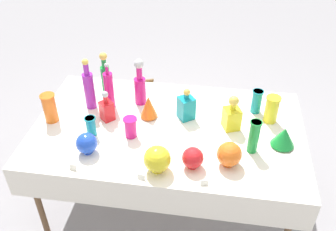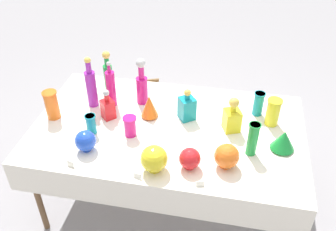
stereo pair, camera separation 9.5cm
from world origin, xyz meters
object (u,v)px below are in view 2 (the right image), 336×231
at_px(slender_vase_3, 273,111).
at_px(slender_vase_5, 253,138).
at_px(tall_bottle_2, 142,84).
at_px(slender_vase_1, 52,104).
at_px(round_bowl_0, 227,156).
at_px(cardboard_box_behind_left, 198,116).
at_px(slender_vase_2, 91,123).
at_px(round_bowl_2, 85,141).
at_px(square_decanter_2, 187,107).
at_px(slender_vase_0, 259,103).
at_px(tall_bottle_1, 111,88).
at_px(tall_bottle_3, 91,86).
at_px(fluted_vase_0, 149,106).
at_px(cardboard_box_behind_right, 135,105).
at_px(slender_vase_4, 130,126).
at_px(fluted_vase_1, 284,140).
at_px(round_bowl_3, 155,159).
at_px(tall_bottle_0, 108,76).
at_px(square_decanter_0, 108,107).
at_px(square_decanter_1, 232,117).
at_px(round_bowl_1, 190,159).

relative_size(slender_vase_3, slender_vase_5, 0.86).
height_order(tall_bottle_2, slender_vase_1, tall_bottle_2).
distance_m(round_bowl_0, cardboard_box_behind_left, 1.45).
height_order(slender_vase_2, round_bowl_2, round_bowl_2).
bearing_deg(square_decanter_2, slender_vase_5, -32.11).
bearing_deg(slender_vase_3, slender_vase_0, 135.02).
relative_size(tall_bottle_1, slender_vase_0, 2.03).
distance_m(tall_bottle_3, slender_vase_2, 0.35).
height_order(fluted_vase_0, cardboard_box_behind_right, fluted_vase_0).
xyz_separation_m(slender_vase_0, slender_vase_4, (-0.86, -0.42, -0.02)).
bearing_deg(tall_bottle_1, fluted_vase_1, -12.18).
bearing_deg(round_bowl_3, slender_vase_0, 49.24).
bearing_deg(slender_vase_5, fluted_vase_1, 21.90).
height_order(tall_bottle_0, round_bowl_0, tall_bottle_0).
bearing_deg(square_decanter_0, slender_vase_1, -169.57).
bearing_deg(square_decanter_0, slender_vase_0, 13.50).
height_order(tall_bottle_1, cardboard_box_behind_right, tall_bottle_1).
xyz_separation_m(slender_vase_0, round_bowl_2, (-1.10, -0.62, -0.02)).
height_order(square_decanter_2, slender_vase_4, square_decanter_2).
bearing_deg(square_decanter_2, fluted_vase_0, -172.91).
height_order(tall_bottle_2, round_bowl_3, tall_bottle_2).
relative_size(fluted_vase_1, round_bowl_2, 1.07).
bearing_deg(slender_vase_2, square_decanter_2, 25.27).
bearing_deg(cardboard_box_behind_right, round_bowl_2, -87.08).
distance_m(tall_bottle_2, round_bowl_3, 0.75).
relative_size(tall_bottle_2, square_decanter_1, 1.42).
distance_m(tall_bottle_2, square_decanter_2, 0.40).
bearing_deg(round_bowl_1, round_bowl_3, -163.47).
distance_m(fluted_vase_1, cardboard_box_behind_right, 1.85).
bearing_deg(square_decanter_1, slender_vase_3, 23.51).
distance_m(slender_vase_5, round_bowl_2, 1.08).
xyz_separation_m(square_decanter_0, fluted_vase_0, (0.29, 0.07, 0.00)).
xyz_separation_m(tall_bottle_3, slender_vase_3, (1.34, 0.02, -0.06)).
bearing_deg(round_bowl_0, fluted_vase_1, 33.49).
bearing_deg(slender_vase_1, fluted_vase_1, -1.24).
height_order(square_decanter_1, slender_vase_4, square_decanter_1).
bearing_deg(tall_bottle_2, tall_bottle_1, -159.90).
relative_size(tall_bottle_0, tall_bottle_2, 1.01).
bearing_deg(round_bowl_2, slender_vase_3, 23.52).
bearing_deg(square_decanter_2, slender_vase_4, -142.88).
relative_size(tall_bottle_2, slender_vase_2, 2.59).
height_order(tall_bottle_0, slender_vase_1, tall_bottle_0).
distance_m(tall_bottle_0, slender_vase_0, 1.16).
bearing_deg(round_bowl_0, round_bowl_1, -166.04).
bearing_deg(round_bowl_1, tall_bottle_1, 140.66).
bearing_deg(slender_vase_3, round_bowl_0, -120.02).
bearing_deg(round_bowl_3, tall_bottle_1, 127.46).
distance_m(fluted_vase_0, cardboard_box_behind_right, 1.20).
relative_size(square_decanter_1, round_bowl_1, 1.84).
xyz_separation_m(slender_vase_4, round_bowl_3, (0.24, -0.30, 0.01)).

